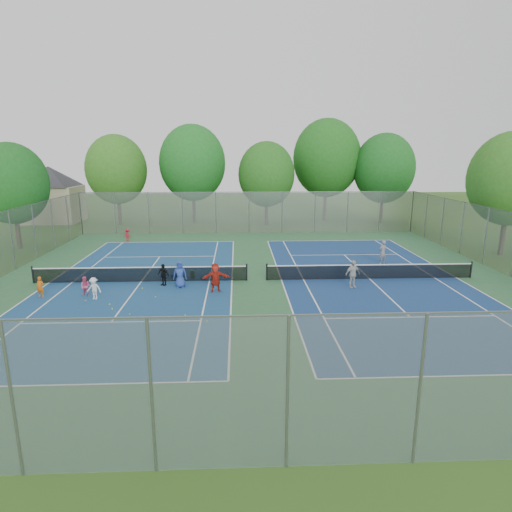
{
  "coord_description": "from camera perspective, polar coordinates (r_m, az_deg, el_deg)",
  "views": [
    {
      "loc": [
        -1.15,
        -25.07,
        7.58
      ],
      "look_at": [
        0.0,
        1.0,
        1.3
      ],
      "focal_mm": 30.0,
      "sensor_mm": 36.0,
      "label": 1
    }
  ],
  "objects": [
    {
      "name": "ground",
      "position": [
        26.21,
        0.1,
        -3.28
      ],
      "size": [
        120.0,
        120.0,
        0.0
      ],
      "primitive_type": "plane",
      "color": "#30561B",
      "rests_on": "ground"
    },
    {
      "name": "court_pad",
      "position": [
        26.21,
        0.1,
        -3.26
      ],
      "size": [
        32.0,
        32.0,
        0.01
      ],
      "primitive_type": "cube",
      "color": "#2E6139",
      "rests_on": "ground"
    },
    {
      "name": "court_left",
      "position": [
        26.83,
        -15.04,
        -3.32
      ],
      "size": [
        10.97,
        23.77,
        0.01
      ],
      "primitive_type": "cube",
      "color": "navy",
      "rests_on": "court_pad"
    },
    {
      "name": "court_right",
      "position": [
        27.42,
        14.89,
        -2.95
      ],
      "size": [
        10.97,
        23.77,
        0.01
      ],
      "primitive_type": "cube",
      "color": "navy",
      "rests_on": "court_pad"
    },
    {
      "name": "net_left",
      "position": [
        26.71,
        -15.1,
        -2.42
      ],
      "size": [
        12.87,
        0.1,
        0.91
      ],
      "primitive_type": "cube",
      "color": "black",
      "rests_on": "ground"
    },
    {
      "name": "net_right",
      "position": [
        27.3,
        14.95,
        -2.06
      ],
      "size": [
        12.87,
        0.1,
        0.91
      ],
      "primitive_type": "cube",
      "color": "black",
      "rests_on": "ground"
    },
    {
      "name": "fence_north",
      "position": [
        41.46,
        -0.92,
        5.79
      ],
      "size": [
        32.0,
        0.1,
        4.0
      ],
      "primitive_type": "cube",
      "color": "gray",
      "rests_on": "ground"
    },
    {
      "name": "fence_south",
      "position": [
        10.7,
        4.21,
        -17.91
      ],
      "size": [
        32.0,
        0.1,
        4.0
      ],
      "primitive_type": "cube",
      "color": "gray",
      "rests_on": "ground"
    },
    {
      "name": "house",
      "position": [
        53.42,
        -25.8,
        8.59
      ],
      "size": [
        11.03,
        11.03,
        7.3
      ],
      "color": "#B7A88C",
      "rests_on": "ground"
    },
    {
      "name": "tree_nw",
      "position": [
        48.82,
        -18.12,
        10.9
      ],
      "size": [
        6.4,
        6.4,
        9.58
      ],
      "color": "#443326",
      "rests_on": "ground"
    },
    {
      "name": "tree_nl",
      "position": [
        48.32,
        -8.47,
        12.16
      ],
      "size": [
        7.2,
        7.2,
        10.69
      ],
      "color": "#443326",
      "rests_on": "ground"
    },
    {
      "name": "tree_nc",
      "position": [
        46.22,
        1.41,
        10.82
      ],
      "size": [
        6.0,
        6.0,
        8.85
      ],
      "color": "#443326",
      "rests_on": "ground"
    },
    {
      "name": "tree_nr",
      "position": [
        50.11,
        9.4,
        12.74
      ],
      "size": [
        7.6,
        7.6,
        11.42
      ],
      "color": "#443326",
      "rests_on": "ground"
    },
    {
      "name": "tree_ne",
      "position": [
        49.78,
        16.73,
        11.12
      ],
      "size": [
        6.6,
        6.6,
        9.77
      ],
      "color": "#443326",
      "rests_on": "ground"
    },
    {
      "name": "tree_side_w",
      "position": [
        39.42,
        -29.79,
        8.37
      ],
      "size": [
        5.6,
        5.6,
        8.47
      ],
      "color": "#443326",
      "rests_on": "ground"
    },
    {
      "name": "tree_side_e",
      "position": [
        37.07,
        30.81,
        8.82
      ],
      "size": [
        6.0,
        6.0,
        9.2
      ],
      "color": "#443326",
      "rests_on": "ground"
    },
    {
      "name": "ball_crate",
      "position": [
        27.21,
        -10.84,
        -2.61
      ],
      "size": [
        0.39,
        0.39,
        0.26
      ],
      "primitive_type": "cube",
      "rotation": [
        0.0,
        0.0,
        -0.38
      ],
      "color": "blue",
      "rests_on": "ground"
    },
    {
      "name": "ball_hopper",
      "position": [
        26.9,
        -8.48,
        -2.44
      ],
      "size": [
        0.29,
        0.29,
        0.49
      ],
      "primitive_type": "cube",
      "rotation": [
        0.0,
        0.0,
        0.17
      ],
      "color": "#258934",
      "rests_on": "ground"
    },
    {
      "name": "student_a",
      "position": [
        25.81,
        -26.82,
        -3.72
      ],
      "size": [
        0.46,
        0.34,
        1.15
      ],
      "primitive_type": "imported",
      "rotation": [
        0.0,
        0.0,
        -0.17
      ],
      "color": "orange",
      "rests_on": "ground"
    },
    {
      "name": "student_b",
      "position": [
        25.02,
        -21.79,
        -3.79
      ],
      "size": [
        0.58,
        0.48,
        1.1
      ],
      "primitive_type": "imported",
      "rotation": [
        0.0,
        0.0,
        -0.12
      ],
      "color": "#DB557D",
      "rests_on": "ground"
    },
    {
      "name": "student_c",
      "position": [
        24.28,
        -20.79,
        -4.08
      ],
      "size": [
        0.85,
        0.58,
        1.21
      ],
      "primitive_type": "imported",
      "rotation": [
        0.0,
        0.0,
        -0.18
      ],
      "color": "white",
      "rests_on": "ground"
    },
    {
      "name": "student_d",
      "position": [
        25.65,
        -12.26,
        -2.46
      ],
      "size": [
        0.81,
        0.67,
        1.3
      ],
      "primitive_type": "imported",
      "rotation": [
        0.0,
        0.0,
        -0.56
      ],
      "color": "black",
      "rests_on": "ground"
    },
    {
      "name": "student_e",
      "position": [
        25.05,
        -10.11,
        -2.41
      ],
      "size": [
        0.78,
        0.52,
        1.58
      ],
      "primitive_type": "imported",
      "rotation": [
        0.0,
        0.0,
        0.02
      ],
      "color": "#2A489A",
      "rests_on": "ground"
    },
    {
      "name": "student_f",
      "position": [
        23.97,
        -5.42,
        -2.9
      ],
      "size": [
        1.6,
        0.79,
        1.65
      ],
      "primitive_type": "imported",
      "rotation": [
        0.0,
        0.0,
        0.2
      ],
      "color": "red",
      "rests_on": "ground"
    },
    {
      "name": "child_far_baseline",
      "position": [
        39.43,
        -16.76,
        2.69
      ],
      "size": [
        0.81,
        0.61,
        1.11
      ],
      "primitive_type": "imported",
      "rotation": [
        0.0,
        0.0,
        2.83
      ],
      "color": "#A91828",
      "rests_on": "ground"
    },
    {
      "name": "instructor",
      "position": [
        31.24,
        16.53,
        0.5
      ],
      "size": [
        0.72,
        0.63,
        1.67
      ],
      "primitive_type": "imported",
      "rotation": [
        0.0,
        0.0,
        3.6
      ],
      "color": "gray",
      "rests_on": "ground"
    },
    {
      "name": "teen_court_b",
      "position": [
        25.21,
        12.76,
        -2.37
      ],
      "size": [
        1.03,
        0.72,
        1.63
      ],
      "primitive_type": "imported",
      "rotation": [
        0.0,
        0.0,
        0.37
      ],
      "color": "beige",
      "rests_on": "ground"
    },
    {
      "name": "tennis_ball_0",
      "position": [
        21.31,
        -17.96,
        -7.9
      ],
      "size": [
        0.07,
        0.07,
        0.07
      ],
      "primitive_type": "sphere",
      "color": "#B7D431",
      "rests_on": "ground"
    },
    {
      "name": "tennis_ball_1",
      "position": [
        23.75,
        -13.26,
        -5.36
      ],
      "size": [
        0.07,
        0.07,
        0.07
      ],
      "primitive_type": "sphere",
      "color": "#B1C52D",
      "rests_on": "ground"
    },
    {
      "name": "tennis_ball_2",
      "position": [
        20.88,
        -9.42,
        -7.84
      ],
      "size": [
        0.07,
        0.07,
        0.07
      ],
      "primitive_type": "sphere",
      "color": "#BFD531",
      "rests_on": "ground"
    },
    {
      "name": "tennis_ball_3",
      "position": [
        25.39,
        -14.89,
        -4.23
      ],
      "size": [
        0.07,
        0.07,
        0.07
      ],
      "primitive_type": "sphere",
      "color": "gold",
      "rests_on": "ground"
    },
    {
      "name": "tennis_ball_4",
      "position": [
        22.56,
        -18.62,
        -6.75
      ],
      "size": [
        0.07,
        0.07,
        0.07
      ],
      "primitive_type": "sphere",
      "color": "#C2EB36",
      "rests_on": "ground"
    },
    {
      "name": "tennis_ball_5",
      "position": [
        23.28,
        -18.94,
        -6.14
      ],
      "size": [
        0.07,
        0.07,
        0.07
      ],
      "primitive_type": "sphere",
      "color": "yellow",
      "rests_on": "ground"
    },
    {
      "name": "tennis_ball_6",
      "position": [
        21.6,
        -16.48,
        -7.5
      ],
      "size": [
        0.07,
        0.07,
        0.07
      ],
      "primitive_type": "sphere",
      "color": "#A5CA2F",
      "rests_on": "ground"
    },
    {
      "name": "tennis_ball_7",
      "position": [
        24.27,
        -21.79,
        -5.58
      ],
      "size": [
        0.07,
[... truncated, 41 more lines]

